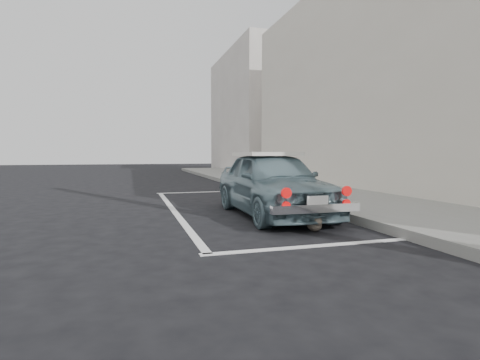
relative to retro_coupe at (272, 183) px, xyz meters
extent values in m
plane|color=black|center=(-0.83, -1.90, -0.62)|extent=(80.00, 80.00, 0.00)
cube|color=slate|center=(2.37, 0.10, -0.55)|extent=(2.80, 40.00, 0.15)
cube|color=beige|center=(5.52, 2.10, 2.88)|extent=(3.50, 18.00, 7.00)
cube|color=black|center=(3.83, 2.10, 0.78)|extent=(0.10, 16.00, 2.40)
cube|color=red|center=(3.83, 0.90, 3.98)|extent=(0.10, 2.00, 1.60)
cube|color=white|center=(3.83, 3.30, 3.98)|extent=(0.10, 2.00, 1.60)
cube|color=#1424AA|center=(3.83, 5.70, 3.98)|extent=(0.10, 2.00, 1.60)
cube|color=#1424AA|center=(3.83, 8.10, 3.98)|extent=(0.10, 2.00, 1.60)
cube|color=#BAB1A9|center=(5.52, 18.10, 3.38)|extent=(3.50, 10.00, 8.00)
cube|color=silver|center=(-0.33, -2.40, -0.62)|extent=(3.00, 0.12, 0.01)
cube|color=silver|center=(-0.33, 4.60, -0.62)|extent=(3.00, 0.12, 0.01)
cube|color=silver|center=(-1.73, 1.10, -0.62)|extent=(0.12, 7.00, 0.01)
imported|color=slate|center=(0.00, 0.00, -0.01)|extent=(1.47, 3.62, 1.23)
cube|color=white|center=(0.00, 0.36, 0.54)|extent=(1.02, 1.38, 0.07)
cube|color=silver|center=(-0.01, -1.76, -0.24)|extent=(1.38, 0.13, 0.12)
cube|color=white|center=(-0.01, -1.80, -0.14)|extent=(0.33, 0.02, 0.17)
cylinder|color=red|center=(-0.49, -1.78, 0.00)|extent=(0.15, 0.04, 0.15)
cylinder|color=red|center=(0.47, -1.79, 0.00)|extent=(0.15, 0.04, 0.15)
cylinder|color=red|center=(-0.49, -1.78, -0.18)|extent=(0.12, 0.04, 0.12)
cylinder|color=red|center=(0.47, -1.79, -0.18)|extent=(0.12, 0.04, 0.12)
ellipsoid|color=#605649|center=(0.08, -1.54, -0.52)|extent=(0.24, 0.35, 0.20)
sphere|color=#605649|center=(0.06, -1.68, -0.45)|extent=(0.13, 0.13, 0.13)
cone|color=#605649|center=(0.03, -1.68, -0.39)|extent=(0.04, 0.04, 0.05)
cone|color=#605649|center=(0.10, -1.69, -0.39)|extent=(0.04, 0.04, 0.05)
cylinder|color=#605649|center=(0.14, -1.38, -0.58)|extent=(0.09, 0.21, 0.03)
camera|label=1|loc=(-2.58, -6.58, 0.54)|focal=28.00mm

